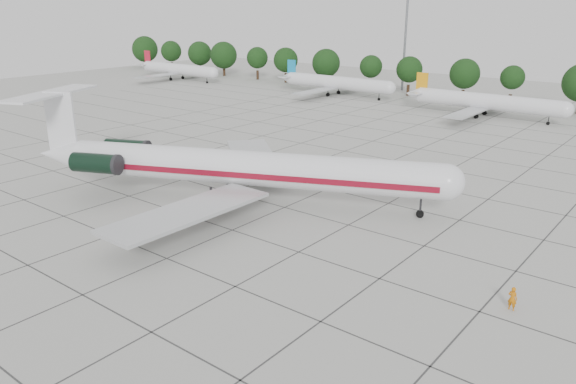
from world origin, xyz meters
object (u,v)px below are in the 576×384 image
(bg_airliner_a, at_px, (178,69))
(floodlight_mast, at_px, (406,30))
(bg_airliner_c, at_px, (486,102))
(main_airliner, at_px, (226,166))
(bg_airliner_b, at_px, (336,83))
(ground_crew, at_px, (512,299))

(bg_airliner_a, xyz_separation_m, floodlight_mast, (58.28, 21.65, 11.37))
(bg_airliner_a, distance_m, bg_airliner_c, 87.02)
(bg_airliner_c, bearing_deg, floodlight_mast, 142.69)
(bg_airliner_a, bearing_deg, main_airliner, -38.21)
(main_airliner, relative_size, bg_airliner_b, 1.62)
(ground_crew, height_order, bg_airliner_b, bg_airliner_b)
(bg_airliner_a, bearing_deg, bg_airliner_b, 4.79)
(bg_airliner_c, bearing_deg, main_airliner, -94.39)
(main_airliner, xyz_separation_m, bg_airliner_c, (4.94, 64.37, -1.05))
(main_airliner, height_order, bg_airliner_a, main_airliner)
(main_airliner, bearing_deg, bg_airliner_a, 117.47)
(bg_airliner_b, height_order, bg_airliner_c, same)
(bg_airliner_c, bearing_deg, bg_airliner_b, 173.08)
(ground_crew, bearing_deg, floodlight_mast, -54.57)
(main_airliner, relative_size, bg_airliner_a, 1.62)
(ground_crew, xyz_separation_m, bg_airliner_b, (-63.65, 72.91, 2.02))
(ground_crew, height_order, floodlight_mast, floodlight_mast)
(main_airliner, distance_m, bg_airliner_a, 104.47)
(main_airliner, height_order, bg_airliner_b, main_airliner)
(ground_crew, bearing_deg, bg_airliner_c, -64.74)
(main_airliner, height_order, floodlight_mast, floodlight_mast)
(bg_airliner_a, bearing_deg, floodlight_mast, 20.38)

